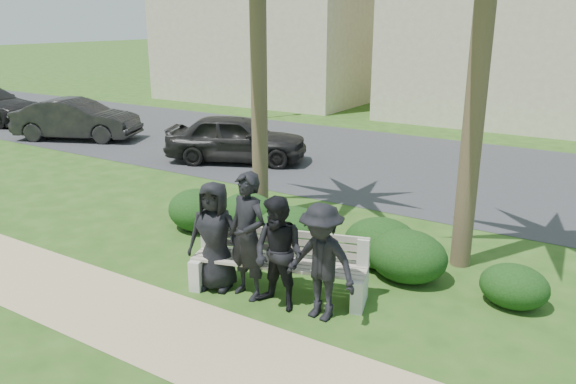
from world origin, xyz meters
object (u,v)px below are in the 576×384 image
object	(u,v)px
man_a	(215,236)
car_b	(77,119)
car_a	(237,138)
park_bench	(279,268)
man_d	(321,262)
man_c	(279,254)
street_lamp	(257,43)
man_b	(248,236)

from	to	relation	value
man_a	car_b	world-z (taller)	man_a
car_a	park_bench	bearing A→B (deg)	-162.57
car_b	park_bench	bearing A→B (deg)	-139.82
man_a	car_a	bearing A→B (deg)	108.90
man_d	car_a	xyz separation A→B (m)	(-6.20, 6.30, -0.14)
man_c	man_d	world-z (taller)	man_d
man_d	man_c	bearing A→B (deg)	-169.67
park_bench	car_b	distance (m)	12.97
man_a	man_d	world-z (taller)	man_a
man_a	man_d	bearing A→B (deg)	-14.27
man_d	car_a	bearing A→B (deg)	138.78
man_a	car_b	distance (m)	12.33
park_bench	man_c	world-z (taller)	man_c
street_lamp	car_b	xyz separation A→B (m)	(-2.71, -6.55, -2.28)
man_b	car_b	bearing A→B (deg)	163.69
street_lamp	man_d	distance (m)	16.01
street_lamp	man_a	distance (m)	15.04
man_c	man_d	xyz separation A→B (m)	(0.63, 0.07, 0.00)
man_a	car_a	distance (m)	7.76
man_b	man_c	size ratio (longest dim) A/B	1.16
man_c	car_b	world-z (taller)	man_c
man_d	car_b	distance (m)	13.86
man_c	car_b	bearing A→B (deg)	159.01
park_bench	man_d	bearing A→B (deg)	-35.01
man_d	street_lamp	bearing A→B (deg)	132.52
man_a	man_c	distance (m)	1.12
man_c	car_a	size ratio (longest dim) A/B	0.41
man_b	car_b	world-z (taller)	man_b
man_b	car_a	world-z (taller)	man_b
park_bench	man_a	bearing A→B (deg)	-175.81
car_b	man_d	bearing A→B (deg)	-139.37
man_b	car_b	distance (m)	12.81
man_b	man_d	distance (m)	1.19
man_c	man_a	bearing A→B (deg)	-174.92
man_b	man_c	bearing A→B (deg)	6.13
park_bench	car_a	bearing A→B (deg)	115.19
street_lamp	car_a	size ratio (longest dim) A/B	1.10
man_c	man_b	bearing A→B (deg)	-179.46
man_b	park_bench	bearing A→B (deg)	53.18
car_b	man_b	bearing A→B (deg)	-141.69
street_lamp	car_a	bearing A→B (deg)	-59.51
park_bench	street_lamp	bearing A→B (deg)	109.95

